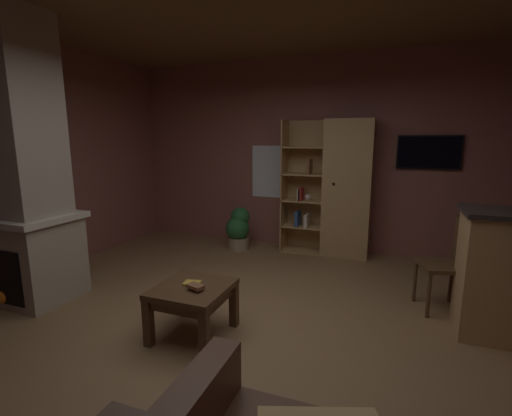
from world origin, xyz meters
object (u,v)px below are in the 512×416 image
Objects in this scene: stone_fireplace at (21,177)px; table_book_0 at (192,283)px; wall_mounted_tv at (429,152)px; bookshelf_cabinet at (341,190)px; dining_chair at (452,259)px; table_book_1 at (196,286)px; potted_floor_plant at (238,228)px; coffee_table at (193,296)px.

table_book_0 is at bearing -0.83° from stone_fireplace.
bookshelf_cabinet is at bearing -169.26° from wall_mounted_tv.
bookshelf_cabinet is 2.12× the size of dining_chair.
wall_mounted_tv is at bearing 95.81° from dining_chair.
dining_chair is at bearing 16.95° from stone_fireplace.
stone_fireplace is 2.24m from table_book_1.
potted_floor_plant reaches higher than table_book_0.
coffee_table is (2.00, -0.06, -0.94)m from stone_fireplace.
wall_mounted_tv is at bearing 10.93° from potted_floor_plant.
table_book_1 is 0.15× the size of dining_chair.
potted_floor_plant is at bearing 104.78° from coffee_table.
wall_mounted_tv is (1.11, 0.21, 0.54)m from bookshelf_cabinet.
table_book_1 is at bearing -122.11° from wall_mounted_tv.
stone_fireplace is 2.21m from coffee_table.
bookshelf_cabinet is 1.94m from dining_chair.
table_book_1 is 0.17× the size of wall_mounted_tv.
stone_fireplace reaches higher than coffee_table.
table_book_1 is 3.68m from wall_mounted_tv.
coffee_table is at bearing -1.65° from stone_fireplace.
stone_fireplace reaches higher than dining_chair.
wall_mounted_tv reaches higher than potted_floor_plant.
dining_chair reaches higher than potted_floor_plant.
wall_mounted_tv is (1.97, 2.89, 1.04)m from table_book_0.
dining_chair reaches higher than coffee_table.
bookshelf_cabinet is at bearing 72.24° from table_book_0.
table_book_0 is 0.17× the size of wall_mounted_tv.
dining_chair is at bearing -47.62° from bookshelf_cabinet.
table_book_0 reaches higher than coffee_table.
coffee_table is 2.51m from potted_floor_plant.
wall_mounted_tv is (3.96, 2.86, 0.20)m from stone_fireplace.
potted_floor_plant is at bearing 158.08° from dining_chair.
table_book_0 is at bearing 132.63° from table_book_1.
bookshelf_cabinet reaches higher than coffee_table.
coffee_table is at bearing 135.62° from table_book_1.
bookshelf_cabinet is 14.02× the size of table_book_0.
potted_floor_plant is (-1.48, -0.29, -0.63)m from bookshelf_cabinet.
bookshelf_cabinet reaches higher than table_book_1.
table_book_0 is 0.21× the size of potted_floor_plant.
table_book_1 is (-0.77, -2.78, -0.48)m from bookshelf_cabinet.
dining_chair is at bearing 31.84° from coffee_table.
stone_fireplace is 2.16m from table_book_0.
stone_fireplace is at bearing -120.00° from potted_floor_plant.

